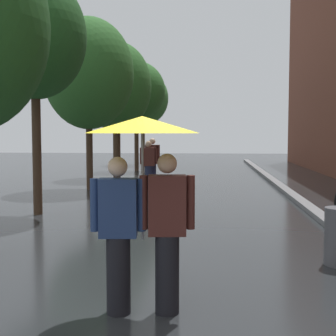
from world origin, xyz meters
The scene contains 10 objects.
ground_plane centered at (0.00, 0.00, 0.00)m, with size 80.00×80.00×0.00m, color #26282B.
kerb_strip centered at (3.20, 10.00, 0.06)m, with size 0.30×36.00×0.12m, color slate.
street_tree_1 centered at (-3.38, 6.04, 4.16)m, with size 2.41×2.41×5.64m.
street_tree_2 centered at (-3.39, 11.05, 3.93)m, with size 3.06×3.06×5.82m.
street_tree_3 centered at (-3.29, 15.37, 3.90)m, with size 3.01×3.01×5.82m.
street_tree_4 centered at (-3.02, 19.24, 4.04)m, with size 2.93×2.93×5.56m.
street_tree_5 centered at (-3.36, 24.04, 4.02)m, with size 3.13×3.13×5.68m.
couple_under_umbrella centered at (-0.02, 0.06, 1.45)m, with size 1.21×1.21×2.12m.
pedestrian_walking_midground centered at (-1.29, 11.62, 0.90)m, with size 0.55×0.36×1.75m.
pedestrian_walking_far centered at (-1.36, 11.06, 0.85)m, with size 0.58×0.29×1.67m.
Camera 1 is at (0.68, -4.93, 1.94)m, focal length 51.05 mm.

